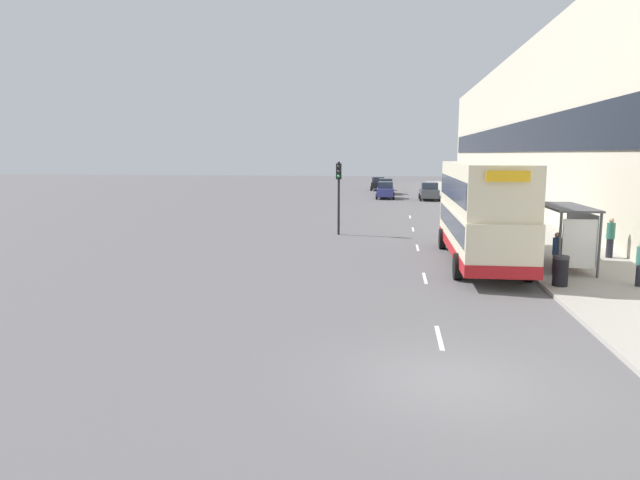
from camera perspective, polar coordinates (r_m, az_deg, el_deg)
The scene contains 19 objects.
ground_plane at distance 12.51m, azimuth 12.86°, elevation -13.57°, with size 220.00×220.00×0.00m, color #5B595B.
pavement at distance 50.84m, azimuth 16.13°, elevation 3.08°, with size 5.00×93.00×0.14m.
terrace_facade at distance 51.43m, azimuth 20.91°, elevation 10.35°, with size 3.10×93.00×13.47m.
lane_mark_0 at distance 15.16m, azimuth 11.85°, elevation -9.53°, with size 0.12×2.00×0.01m.
lane_mark_1 at distance 22.03m, azimuth 10.45°, elevation -3.77°, with size 0.12×2.00×0.01m.
lane_mark_2 at distance 29.03m, azimuth 9.73°, elevation -0.77°, with size 0.12×2.00×0.01m.
lane_mark_3 at distance 36.07m, azimuth 9.28°, elevation 1.06°, with size 0.12×2.00×0.01m.
lane_mark_4 at distance 43.15m, azimuth 8.99°, elevation 2.29°, with size 0.12×2.00×0.01m.
bus_shelter at distance 24.63m, azimuth 23.86°, elevation 1.34°, with size 1.60×4.20×2.48m.
double_decker_bus_near at distance 25.23m, azimuth 15.82°, elevation 2.84°, with size 2.85×10.94×4.30m.
car_0 at distance 59.25m, azimuth 10.87°, elevation 4.79°, with size 2.00×4.17×1.80m.
car_1 at distance 67.57m, azimuth 6.59°, elevation 5.34°, with size 1.91×4.40×1.80m.
car_2 at distance 74.49m, azimuth 5.85°, elevation 5.63°, with size 1.92×4.13×1.71m.
car_3 at distance 60.66m, azimuth 6.56°, elevation 4.96°, with size 1.93×4.09×1.76m.
pedestrian_1 at distance 28.12m, azimuth 27.04°, elevation 0.24°, with size 0.35×0.35×1.77m.
pedestrian_2 at distance 29.20m, azimuth 19.90°, elevation 0.78°, with size 0.32×0.32×1.61m.
pedestrian_3 at distance 23.33m, azimuth 22.58°, elevation -1.21°, with size 0.32×0.32×1.61m.
litter_bin at distance 21.45m, azimuth 22.91°, elevation -2.85°, with size 0.55×0.55×1.05m.
traffic_light_far_kerb at distance 33.05m, azimuth 1.89°, elevation 5.47°, with size 0.30×0.32×4.23m.
Camera 1 is at (-1.23, -11.54, 4.68)m, focal length 32.00 mm.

